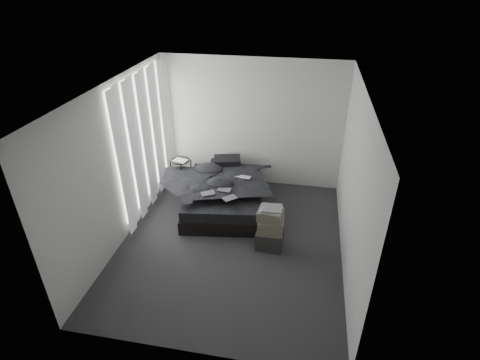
% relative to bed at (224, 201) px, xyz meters
% --- Properties ---
extents(floor, '(3.60, 4.20, 0.01)m').
position_rel_bed_xyz_m(floor, '(0.35, -1.02, -0.13)').
color(floor, '#2B2A2D').
rests_on(floor, ground).
extents(ceiling, '(3.60, 4.20, 0.01)m').
position_rel_bed_xyz_m(ceiling, '(0.35, -1.02, 2.47)').
color(ceiling, white).
rests_on(ceiling, ground).
extents(wall_back, '(3.60, 0.01, 2.60)m').
position_rel_bed_xyz_m(wall_back, '(0.35, 1.08, 1.17)').
color(wall_back, silver).
rests_on(wall_back, ground).
extents(wall_front, '(3.60, 0.01, 2.60)m').
position_rel_bed_xyz_m(wall_front, '(0.35, -3.12, 1.17)').
color(wall_front, silver).
rests_on(wall_front, ground).
extents(wall_left, '(0.01, 4.20, 2.60)m').
position_rel_bed_xyz_m(wall_left, '(-1.45, -1.02, 1.17)').
color(wall_left, silver).
rests_on(wall_left, ground).
extents(wall_right, '(0.01, 4.20, 2.60)m').
position_rel_bed_xyz_m(wall_right, '(2.15, -1.02, 1.17)').
color(wall_right, silver).
rests_on(wall_right, ground).
extents(window_left, '(0.02, 2.00, 2.30)m').
position_rel_bed_xyz_m(window_left, '(-1.43, -0.12, 1.22)').
color(window_left, white).
rests_on(window_left, wall_left).
extents(curtain_left, '(0.06, 2.12, 2.48)m').
position_rel_bed_xyz_m(curtain_left, '(-1.38, -0.12, 1.15)').
color(curtain_left, white).
rests_on(curtain_left, wall_left).
extents(bed, '(1.64, 2.03, 0.25)m').
position_rel_bed_xyz_m(bed, '(0.00, 0.00, 0.00)').
color(bed, black).
rests_on(bed, floor).
extents(mattress, '(1.58, 1.97, 0.20)m').
position_rel_bed_xyz_m(mattress, '(0.00, 0.00, 0.23)').
color(mattress, black).
rests_on(mattress, bed).
extents(duvet, '(1.57, 1.76, 0.22)m').
position_rel_bed_xyz_m(duvet, '(0.01, -0.04, 0.43)').
color(duvet, black).
rests_on(duvet, mattress).
extents(pillow_lower, '(0.61, 0.45, 0.13)m').
position_rel_bed_xyz_m(pillow_lower, '(-0.14, 0.71, 0.39)').
color(pillow_lower, black).
rests_on(pillow_lower, mattress).
extents(pillow_upper, '(0.59, 0.47, 0.12)m').
position_rel_bed_xyz_m(pillow_upper, '(-0.08, 0.70, 0.51)').
color(pillow_upper, black).
rests_on(pillow_upper, pillow_lower).
extents(laptop, '(0.33, 0.24, 0.02)m').
position_rel_bed_xyz_m(laptop, '(0.33, 0.09, 0.55)').
color(laptop, silver).
rests_on(laptop, duvet).
extents(comic_a, '(0.28, 0.25, 0.01)m').
position_rel_bed_xyz_m(comic_a, '(-0.16, -0.52, 0.55)').
color(comic_a, black).
rests_on(comic_a, duvet).
extents(comic_b, '(0.25, 0.17, 0.01)m').
position_rel_bed_xyz_m(comic_b, '(0.09, -0.35, 0.55)').
color(comic_b, black).
rests_on(comic_b, duvet).
extents(comic_c, '(0.28, 0.27, 0.01)m').
position_rel_bed_xyz_m(comic_c, '(0.25, -0.60, 0.56)').
color(comic_c, black).
rests_on(comic_c, duvet).
extents(side_stand, '(0.49, 0.49, 0.68)m').
position_rel_bed_xyz_m(side_stand, '(-0.97, 0.44, 0.21)').
color(side_stand, black).
rests_on(side_stand, floor).
extents(papers, '(0.30, 0.26, 0.01)m').
position_rel_bed_xyz_m(papers, '(-0.96, 0.43, 0.56)').
color(papers, white).
rests_on(papers, side_stand).
extents(floor_books, '(0.21, 0.24, 0.14)m').
position_rel_bed_xyz_m(floor_books, '(-0.72, 0.21, -0.06)').
color(floor_books, black).
rests_on(floor_books, floor).
extents(box_lower, '(0.45, 0.36, 0.32)m').
position_rel_bed_xyz_m(box_lower, '(0.99, -1.02, 0.03)').
color(box_lower, black).
rests_on(box_lower, floor).
extents(box_mid, '(0.40, 0.32, 0.24)m').
position_rel_bed_xyz_m(box_mid, '(1.00, -1.03, 0.31)').
color(box_mid, '#60594B').
rests_on(box_mid, box_lower).
extents(box_upper, '(0.41, 0.35, 0.17)m').
position_rel_bed_xyz_m(box_upper, '(0.98, -1.02, 0.51)').
color(box_upper, '#60594B').
rests_on(box_upper, box_mid).
extents(art_book_white, '(0.34, 0.28, 0.03)m').
position_rel_bed_xyz_m(art_book_white, '(0.99, -1.02, 0.61)').
color(art_book_white, silver).
rests_on(art_book_white, box_upper).
extents(art_book_snake, '(0.33, 0.26, 0.03)m').
position_rel_bed_xyz_m(art_book_snake, '(1.00, -1.03, 0.64)').
color(art_book_snake, silver).
rests_on(art_book_snake, art_book_white).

